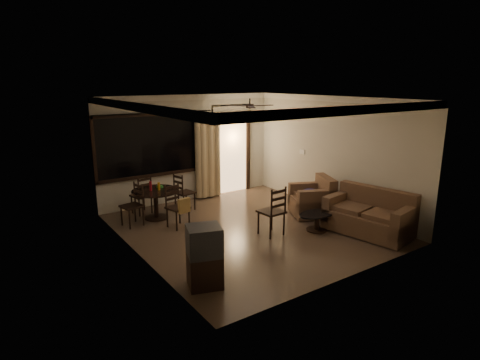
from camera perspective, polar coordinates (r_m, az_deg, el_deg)
ground at (r=8.88m, az=1.30°, el=-6.85°), size 5.50×5.50×0.00m
room_shell at (r=10.18m, az=-1.75°, el=6.51°), size 5.50×6.70×5.50m
dining_table at (r=9.54m, az=-11.91°, el=-2.24°), size 1.09×1.09×0.90m
dining_chair_west at (r=9.26m, az=-15.00°, el=-4.59°), size 0.49×0.49×0.95m
dining_chair_east at (r=10.07m, az=-7.89°, el=-2.72°), size 0.49×0.49×0.95m
dining_chair_south at (r=8.93m, az=-8.77°, el=-4.80°), size 0.49×0.54×0.95m
dining_chair_north at (r=10.02m, az=-13.78°, el=-3.09°), size 0.49×0.49×0.95m
tv_cabinet at (r=6.37m, az=-5.06°, el=-10.77°), size 0.64×0.61×0.99m
sofa at (r=8.92m, az=17.97°, el=-4.93°), size 1.21×1.86×0.92m
armchair at (r=9.76m, az=10.45°, el=-2.79°), size 1.20×1.20×0.91m
coffee_table at (r=8.81m, az=10.88°, el=-5.46°), size 0.90×0.54×0.40m
side_chair at (r=8.44m, az=4.52°, el=-5.74°), size 0.49×0.49×1.06m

